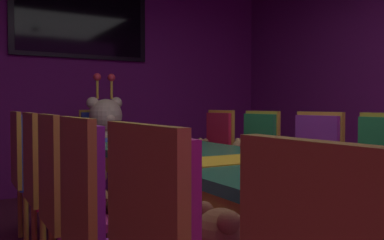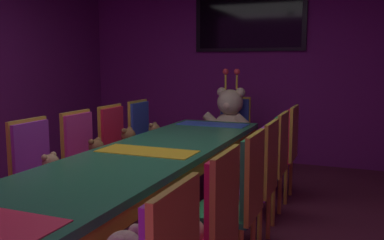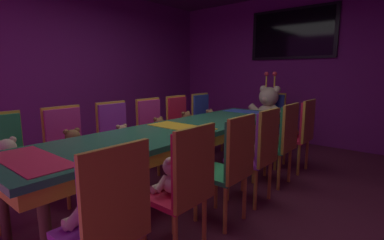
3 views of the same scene
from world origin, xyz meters
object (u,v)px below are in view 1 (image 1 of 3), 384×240
Objects in this scene: teddy_right_3 at (296,170)px; king_teddy_bear at (106,134)px; chair_right_2 at (381,180)px; throne_chair at (101,147)px; chair_left_4 at (44,175)px; teddy_left_4 at (68,175)px; teddy_left_2 at (134,222)px; teddy_left_3 at (94,192)px; teddy_right_5 at (201,155)px; chair_left_3 at (65,192)px; chair_right_4 at (255,159)px; chair_left_5 at (27,163)px; chair_left_2 at (98,221)px; wall_tv at (82,19)px; chair_right_5 at (214,151)px; banquet_table at (236,175)px; teddy_right_4 at (240,161)px; teddy_left_5 at (47,165)px; chair_right_3 at (311,168)px.

teddy_right_3 is 0.37× the size of king_teddy_bear.
chair_right_2 is 1.00× the size of throne_chair.
chair_left_4 is 1.10× the size of king_teddy_bear.
chair_left_4 reaches higher than teddy_left_4.
teddy_left_3 is at bearing 88.81° from teddy_left_2.
teddy_right_5 is at bearing 43.69° from king_teddy_bear.
throne_chair is at bearing 68.26° from chair_left_3.
teddy_left_3 is at bearing 20.69° from chair_right_4.
chair_left_5 is (-0.16, 0.61, 0.01)m from teddy_left_4.
chair_left_2 is 1.00× the size of throne_chair.
chair_right_4 is 1.10× the size of king_teddy_bear.
chair_left_4 is at bearing -110.38° from wall_tv.
chair_left_5 is 2.43m from chair_right_2.
king_teddy_bear reaches higher than chair_right_5.
banquet_table is 1.21m from chair_left_4.
teddy_right_4 is (-0.02, 0.60, -0.00)m from teddy_right_3.
chair_left_3 is 1.00× the size of chair_left_4.
teddy_right_3 is at bearing -76.38° from wall_tv.
teddy_left_5 is at bearing 77.89° from chair_left_4.
teddy_left_4 is 1.63m from chair_right_3.
chair_left_4 is 1.63m from teddy_right_3.
wall_tv is at bearing 62.56° from chair_left_5.
chair_left_5 is at bearing -180.00° from teddy_left_5.
chair_right_2 is 1.77m from teddy_right_5.
chair_left_2 is 2.33m from teddy_right_5.
teddy_left_4 is at bearing 0.00° from chair_left_4.
king_teddy_bear is (-0.69, 1.93, 0.15)m from teddy_right_3.
king_teddy_bear is at bearing -58.51° from chair_right_4.
chair_right_3 is at bearing 18.13° from banquet_table.
teddy_left_3 is (0.01, 0.59, 0.01)m from teddy_left_2.
chair_left_3 is 1.73m from chair_right_4.
chair_left_4 is 1.00× the size of chair_right_2.
chair_right_3 is at bearing 97.12° from teddy_right_5.
chair_left_3 reaches higher than teddy_right_4.
teddy_left_3 is at bearing 155.47° from banquet_table.
chair_left_5 is at bearing 119.34° from banquet_table.
teddy_left_4 is 0.63m from chair_left_5.
teddy_right_3 is at bearing -24.02° from teddy_left_4.
chair_left_5 is at bearing -43.48° from throne_chair.
teddy_left_2 is 2.24m from teddy_right_5.
chair_right_4 is (1.65, 1.16, 0.00)m from chair_left_2.
teddy_left_3 is at bearing -1.43° from chair_right_3.
throne_chair is 1.10× the size of king_teddy_bear.
teddy_left_3 is 1.19m from chair_left_5.
chair_right_5 is at bearing 38.26° from teddy_left_3.
teddy_left_2 is 2.75m from throne_chair.
chair_left_3 and chair_left_5 have the same top height.
chair_right_3 is (1.66, -0.61, 0.00)m from chair_left_4.
chair_left_2 is at bearing -104.69° from teddy_left_3.
teddy_right_3 is at bearing -21.94° from chair_left_4.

